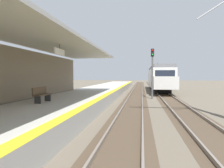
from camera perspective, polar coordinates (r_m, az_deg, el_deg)
name	(u,v)px	position (r m, az deg, el deg)	size (l,w,h in m)	color
station_platform	(69,104)	(14.94, -11.71, -5.32)	(5.00, 80.00, 0.91)	#B7B5AD
station_building_with_canopy	(5,71)	(11.75, -27.58, 3.17)	(4.85, 24.00, 4.43)	#4C4C4C
track_pair_nearest_platform	(134,103)	(18.08, 6.09, -5.24)	(2.34, 120.00, 0.16)	#4C3D2D
track_pair_middle	(174,104)	(18.27, 16.85, -5.25)	(2.34, 120.00, 0.16)	#4C3D2D
approaching_train	(159,77)	(34.03, 12.90, 1.85)	(2.93, 19.60, 4.76)	silver
rail_signal_post	(152,68)	(21.76, 11.11, 4.30)	(0.32, 0.34, 5.20)	#4C4C4C
platform_bench	(42,94)	(12.46, -18.86, -2.65)	(0.45, 1.60, 0.88)	brown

